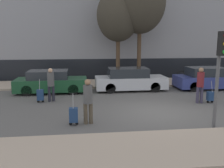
% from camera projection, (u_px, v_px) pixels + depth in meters
% --- Properties ---
extents(ground_plane, '(80.00, 80.00, 0.00)m').
position_uv_depth(ground_plane, '(159.00, 112.00, 10.95)').
color(ground_plane, '#565451').
extents(sidewalk_near, '(28.00, 2.50, 0.12)m').
position_uv_depth(sidewalk_near, '(198.00, 146.00, 7.28)').
color(sidewalk_near, tan).
rests_on(sidewalk_near, ground_plane).
extents(sidewalk_far, '(28.00, 3.00, 0.12)m').
position_uv_depth(sidewalk_far, '(129.00, 83.00, 17.78)').
color(sidewalk_far, tan).
rests_on(sidewalk_far, ground_plane).
extents(building_facade, '(28.00, 2.93, 11.58)m').
position_uv_depth(building_facade, '(121.00, 6.00, 20.30)').
color(building_facade, gray).
rests_on(building_facade, ground_plane).
extents(parked_car_0, '(4.14, 1.74, 1.32)m').
position_uv_depth(parked_car_0, '(51.00, 82.00, 14.75)').
color(parked_car_0, '#194728').
rests_on(parked_car_0, ground_plane).
extents(parked_car_1, '(4.33, 1.73, 1.39)m').
position_uv_depth(parked_car_1, '(130.00, 80.00, 15.41)').
color(parked_car_1, '#B7BABF').
rests_on(parked_car_1, ground_plane).
extents(parked_car_2, '(4.06, 1.75, 1.38)m').
position_uv_depth(parked_car_2, '(207.00, 79.00, 15.86)').
color(parked_car_2, navy).
rests_on(parked_car_2, ground_plane).
extents(pedestrian_left, '(0.34, 0.34, 1.70)m').
position_uv_depth(pedestrian_left, '(51.00, 83.00, 12.59)').
color(pedestrian_left, '#23232D').
rests_on(pedestrian_left, ground_plane).
extents(trolley_left, '(0.34, 0.29, 1.19)m').
position_uv_depth(trolley_left, '(40.00, 95.00, 12.47)').
color(trolley_left, navy).
rests_on(trolley_left, ground_plane).
extents(pedestrian_center, '(0.35, 0.34, 1.70)m').
position_uv_depth(pedestrian_center, '(88.00, 99.00, 9.24)').
color(pedestrian_center, '#4C4233').
rests_on(pedestrian_center, ground_plane).
extents(trolley_center, '(0.34, 0.29, 1.20)m').
position_uv_depth(trolley_center, '(74.00, 115.00, 9.19)').
color(trolley_center, navy).
rests_on(trolley_center, ground_plane).
extents(pedestrian_right, '(0.35, 0.34, 1.77)m').
position_uv_depth(pedestrian_right, '(200.00, 83.00, 12.24)').
color(pedestrian_right, '#383347').
rests_on(pedestrian_right, ground_plane).
extents(trolley_right, '(0.34, 0.29, 1.11)m').
position_uv_depth(trolley_right, '(210.00, 96.00, 12.38)').
color(trolley_right, navy).
rests_on(trolley_right, ground_plane).
extents(traffic_light, '(0.28, 0.47, 3.40)m').
position_uv_depth(traffic_light, '(221.00, 61.00, 8.36)').
color(traffic_light, '#515154').
rests_on(traffic_light, ground_plane).
extents(parked_bicycle, '(1.77, 0.06, 0.96)m').
position_uv_depth(parked_bicycle, '(188.00, 75.00, 18.43)').
color(parked_bicycle, black).
rests_on(parked_bicycle, sidewalk_far).
extents(bare_tree_near_crossing, '(3.50, 3.50, 7.64)m').
position_uv_depth(bare_tree_near_crossing, '(140.00, 2.00, 16.97)').
color(bare_tree_near_crossing, '#4C3826').
rests_on(bare_tree_near_crossing, sidewalk_far).
extents(bare_tree_down_street, '(2.94, 2.94, 6.42)m').
position_uv_depth(bare_tree_down_street, '(118.00, 16.00, 17.09)').
color(bare_tree_down_street, '#4C3826').
rests_on(bare_tree_down_street, sidewalk_far).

